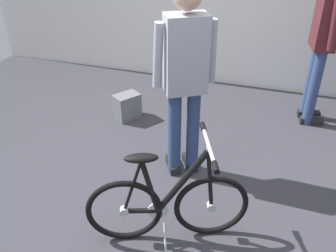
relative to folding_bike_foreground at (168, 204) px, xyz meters
name	(u,v)px	position (x,y,z in m)	size (l,w,h in m)	color
ground_plane	(147,189)	(-0.32, 0.42, -0.31)	(6.45, 6.45, 0.00)	#38383F
folding_bike_foreground	(168,204)	(0.00, 0.00, 0.00)	(1.05, 0.58, 0.80)	black
visitor_near_wall	(325,32)	(0.94, 2.07, 0.69)	(0.31, 0.53, 1.72)	navy
visitor_browsing	(185,75)	(-0.11, 0.77, 0.62)	(0.46, 0.38, 1.63)	navy
backpack_on_floor	(127,106)	(-0.97, 1.49, -0.17)	(0.31, 0.33, 0.29)	slate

